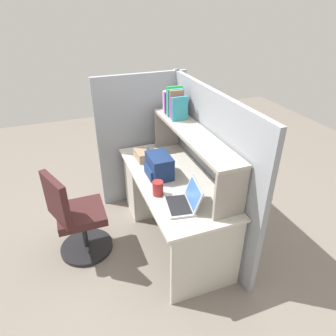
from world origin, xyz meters
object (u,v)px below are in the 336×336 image
at_px(paper_cup, 157,153).
at_px(snack_canister, 158,188).
at_px(office_chair, 77,221).
at_px(laptop, 185,201).
at_px(computer_mouse, 143,148).
at_px(backpack, 159,166).
at_px(tissue_box, 142,155).

distance_m(paper_cup, snack_canister, 0.71).
relative_size(paper_cup, office_chair, 0.10).
bearing_deg(paper_cup, laptop, -4.14).
bearing_deg(paper_cup, computer_mouse, -160.63).
xyz_separation_m(paper_cup, snack_canister, (0.68, -0.22, 0.02)).
height_order(backpack, computer_mouse, backpack).
height_order(laptop, backpack, backpack).
bearing_deg(paper_cup, backpack, -15.49).
xyz_separation_m(paper_cup, office_chair, (0.36, -0.94, -0.38)).
bearing_deg(tissue_box, snack_canister, -7.14).
distance_m(laptop, office_chair, 1.10).
xyz_separation_m(laptop, tissue_box, (-0.92, -0.10, -0.00)).
bearing_deg(backpack, snack_canister, -20.71).
distance_m(paper_cup, office_chair, 1.07).
bearing_deg(backpack, tissue_box, -170.62).
relative_size(laptop, tissue_box, 1.58).
distance_m(paper_cup, tissue_box, 0.17).
height_order(tissue_box, office_chair, office_chair).
height_order(backpack, office_chair, backpack).
bearing_deg(office_chair, backpack, -112.87).
xyz_separation_m(backpack, snack_canister, (0.30, -0.11, -0.04)).
bearing_deg(snack_canister, tissue_box, 175.62).
xyz_separation_m(paper_cup, tissue_box, (-0.01, -0.17, 0.00)).
bearing_deg(laptop, office_chair, -122.61).
distance_m(computer_mouse, tissue_box, 0.25).
relative_size(tissue_box, office_chair, 0.24).
height_order(computer_mouse, office_chair, office_chair).
xyz_separation_m(laptop, snack_canister, (-0.24, -0.15, 0.02)).
bearing_deg(laptop, paper_cup, 175.86).
bearing_deg(laptop, snack_canister, -147.69).
height_order(computer_mouse, snack_canister, snack_canister).
distance_m(tissue_box, office_chair, 0.94).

